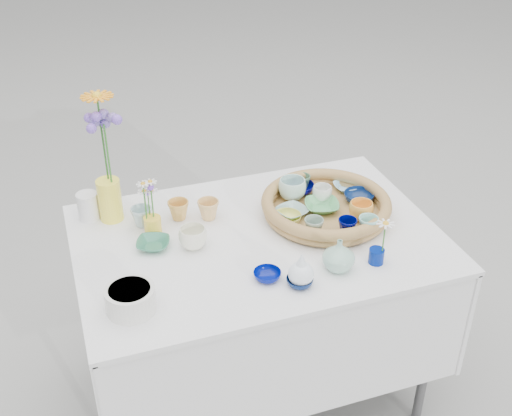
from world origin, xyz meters
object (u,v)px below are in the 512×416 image
object	(u,v)px
tall_vase_yellow	(110,200)
wicker_tray	(326,206)
bud_vase_seafoam	(339,255)
display_table	(258,389)

from	to	relation	value
tall_vase_yellow	wicker_tray	bearing A→B (deg)	-17.27
bud_vase_seafoam	tall_vase_yellow	bearing A→B (deg)	140.18
wicker_tray	bud_vase_seafoam	world-z (taller)	bud_vase_seafoam
wicker_tray	tall_vase_yellow	distance (m)	0.78
bud_vase_seafoam	tall_vase_yellow	distance (m)	0.85
display_table	wicker_tray	xyz separation A→B (m)	(0.28, 0.05, 0.80)
display_table	wicker_tray	bearing A→B (deg)	10.12
display_table	wicker_tray	world-z (taller)	wicker_tray
wicker_tray	tall_vase_yellow	xyz separation A→B (m)	(-0.74, 0.23, 0.04)
bud_vase_seafoam	wicker_tray	bearing A→B (deg)	72.92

